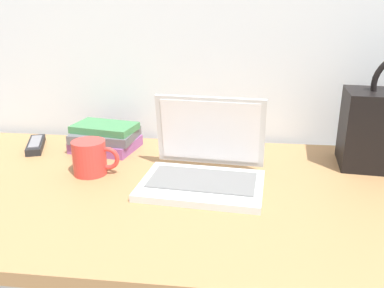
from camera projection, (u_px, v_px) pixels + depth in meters
The scene contains 5 objects.
desk at pixel (183, 193), 1.04m from camera, with size 1.60×0.76×0.03m.
laptop at pixel (205, 166), 1.05m from camera, with size 0.33×0.28×0.22m.
coffee_mug at pixel (91, 157), 1.10m from camera, with size 0.13×0.09×0.10m.
remote_control_near at pixel (36, 145), 1.31m from camera, with size 0.10×0.17×0.02m.
book_stack at pixel (105, 137), 1.29m from camera, with size 0.22×0.19×0.08m.
Camera 1 is at (0.14, -0.93, 0.48)m, focal length 37.57 mm.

